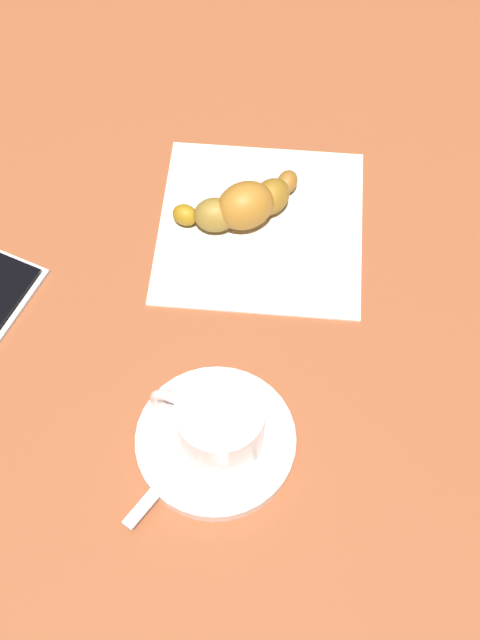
# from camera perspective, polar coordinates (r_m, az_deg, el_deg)

# --- Properties ---
(ground_plane) EXTENTS (1.80, 1.80, 0.00)m
(ground_plane) POSITION_cam_1_polar(r_m,az_deg,el_deg) (0.68, -1.58, -0.52)
(ground_plane) COLOR brown
(saucer) EXTENTS (0.12, 0.12, 0.01)m
(saucer) POSITION_cam_1_polar(r_m,az_deg,el_deg) (0.63, -1.68, -8.34)
(saucer) COLOR silver
(saucer) RESTS_ON ground
(espresso_cup) EXTENTS (0.07, 0.09, 0.05)m
(espresso_cup) POSITION_cam_1_polar(r_m,az_deg,el_deg) (0.60, -1.50, -7.06)
(espresso_cup) COLOR silver
(espresso_cup) RESTS_ON saucer
(teaspoon) EXTENTS (0.13, 0.07, 0.01)m
(teaspoon) POSITION_cam_1_polar(r_m,az_deg,el_deg) (0.62, -1.83, -7.66)
(teaspoon) COLOR silver
(teaspoon) RESTS_ON saucer
(sugar_packet) EXTENTS (0.03, 0.06, 0.01)m
(sugar_packet) POSITION_cam_1_polar(r_m,az_deg,el_deg) (0.61, -0.62, -10.61)
(sugar_packet) COLOR white
(sugar_packet) RESTS_ON saucer
(napkin) EXTENTS (0.20, 0.20, 0.00)m
(napkin) POSITION_cam_1_polar(r_m,az_deg,el_deg) (0.74, 1.43, 6.55)
(napkin) COLOR silver
(napkin) RESTS_ON ground
(croissant) EXTENTS (0.09, 0.11, 0.04)m
(croissant) POSITION_cam_1_polar(r_m,az_deg,el_deg) (0.72, 0.26, 7.93)
(croissant) COLOR #936B14
(croissant) RESTS_ON napkin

